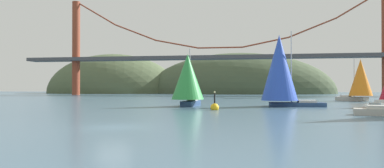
{
  "coord_description": "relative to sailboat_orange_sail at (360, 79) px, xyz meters",
  "views": [
    {
      "loc": [
        9.77,
        -24.2,
        2.96
      ],
      "look_at": [
        0.0,
        35.34,
        3.45
      ],
      "focal_mm": 32.58,
      "sensor_mm": 36.0,
      "label": 1
    }
  ],
  "objects": [
    {
      "name": "ground_plane",
      "position": [
        -32.34,
        -52.13,
        -4.61
      ],
      "size": [
        360.0,
        360.0,
        0.0
      ],
      "primitive_type": "plane",
      "color": "#426075"
    },
    {
      "name": "channel_buoy",
      "position": [
        -26.91,
        -32.04,
        -4.24
      ],
      "size": [
        1.1,
        1.1,
        2.64
      ],
      "color": "gold",
      "rests_on": "ground_plane"
    },
    {
      "name": "headland_left",
      "position": [
        -87.34,
        82.87,
        -4.61
      ],
      "size": [
        64.43,
        44.0,
        37.37
      ],
      "primitive_type": "ellipsoid",
      "color": "#4C5B3D",
      "rests_on": "ground_plane"
    },
    {
      "name": "sailboat_green_sail",
      "position": [
        -31.64,
        -24.94,
        -0.37
      ],
      "size": [
        5.2,
        7.97,
        8.86
      ],
      "color": "navy",
      "rests_on": "ground_plane"
    },
    {
      "name": "headland_center",
      "position": [
        -27.34,
        82.87,
        -4.61
      ],
      "size": [
        85.37,
        44.0,
        36.59
      ],
      "primitive_type": "ellipsoid",
      "color": "#425138",
      "rests_on": "ground_plane"
    },
    {
      "name": "sailboat_orange_sail",
      "position": [
        0.0,
        0.0,
        0.0
      ],
      "size": [
        7.39,
        8.05,
        8.91
      ],
      "color": "#B7B2A8",
      "rests_on": "ground_plane"
    },
    {
      "name": "sailboat_blue_spinnaker",
      "position": [
        -17.94,
        -22.53,
        1.01
      ],
      "size": [
        9.43,
        5.59,
        11.34
      ],
      "color": "navy",
      "rests_on": "ground_plane"
    },
    {
      "name": "suspension_bridge",
      "position": [
        -32.34,
        42.87,
        10.01
      ],
      "size": [
        142.04,
        6.0,
        34.54
      ],
      "color": "brown",
      "rests_on": "ground_plane"
    }
  ]
}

